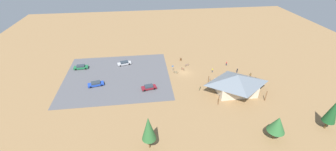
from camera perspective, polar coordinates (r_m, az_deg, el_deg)
ground at (r=73.68m, az=4.26°, el=0.78°), size 160.00×160.00×0.00m
parking_lot_asphalt at (r=73.05m, az=-13.00°, el=-0.28°), size 33.36×29.49×0.05m
bike_pavilion at (r=65.00m, az=17.35°, el=-1.74°), size 13.71×10.04×5.88m
trash_bin at (r=81.08m, az=3.32°, el=4.19°), size 0.60×0.60×0.90m
lot_sign at (r=73.63m, az=1.21°, el=2.11°), size 0.56×0.08×2.20m
pine_mideast at (r=61.56m, az=36.87°, el=-7.38°), size 2.75×2.75×8.19m
pine_west at (r=53.08m, az=26.50°, el=-11.23°), size 3.73×3.73×6.12m
pine_east at (r=45.25m, az=-5.05°, el=-13.51°), size 2.97×2.97×8.29m
bicycle_white_yard_right at (r=70.14m, az=10.79°, el=-1.10°), size 0.48×1.74×0.84m
bicycle_purple_edge_north at (r=77.56m, az=4.95°, el=2.72°), size 1.70×0.62×0.80m
bicycle_teal_near_porch at (r=72.97m, az=2.04°, el=0.85°), size 1.54×0.78×0.79m
bicycle_silver_near_sign at (r=74.92m, az=19.79°, el=-0.28°), size 1.57×0.89×0.86m
bicycle_black_yard_left at (r=74.66m, az=21.46°, el=-0.73°), size 1.58×0.80×0.83m
bicycle_green_yard_center at (r=65.55m, az=8.27°, el=-3.37°), size 0.88×1.57×0.78m
bicycle_orange_by_bin at (r=75.04m, az=16.04°, el=0.45°), size 1.09×1.28×0.80m
bicycle_yellow_yard_front at (r=76.27m, az=20.47°, el=0.18°), size 1.46×1.10×0.85m
bicycle_red_lone_east at (r=74.90m, az=3.86°, el=1.67°), size 1.10×1.36×0.86m
car_silver_far_end at (r=79.39m, az=-11.25°, el=3.18°), size 5.02×2.91×1.25m
car_maroon_by_curb at (r=65.13m, az=-4.98°, el=-3.04°), size 4.65×2.59×1.27m
car_green_end_stall at (r=80.90m, az=-21.62°, el=2.05°), size 4.76×2.01×1.39m
car_blue_front_row at (r=69.88m, az=-18.18°, el=-2.05°), size 4.95×2.85×1.28m
visitor_crossing_yard at (r=80.20m, az=14.91°, el=3.11°), size 0.39×0.40×1.61m
visitor_by_pavilion at (r=74.69m, az=11.44°, el=1.44°), size 0.36×0.36×1.72m
visitor_at_bikes at (r=76.64m, az=17.49°, el=1.34°), size 0.39×0.40×1.69m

